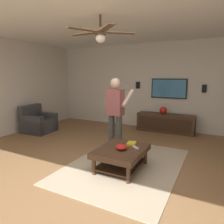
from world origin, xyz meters
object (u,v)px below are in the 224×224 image
Objects in this scene: remote_white at (136,148)px; vase_round at (163,110)px; coffee_table at (121,154)px; wall_speaker_right at (138,85)px; armchair at (38,123)px; ceiling_fan at (100,34)px; tv at (169,88)px; person_standing at (116,110)px; media_console at (165,123)px; book at (131,143)px; wall_speaker_left at (204,89)px; bowl at (121,147)px.

vase_round is at bearing -48.20° from remote_white.
coffee_table is 4.55× the size of wall_speaker_right.
ceiling_fan is (-1.20, -2.94, 2.12)m from armchair.
tv is 4.85× the size of wall_speaker_right.
ceiling_fan reaches higher than vase_round.
tv is at bearing -10.40° from person_standing.
media_console is 2.68m from book.
wall_speaker_left reaches higher than book.
media_console is at bearing -49.90° from remote_white.
tv is (0.24, 0.00, 1.04)m from media_console.
bowl is 1.99m from ceiling_fan.
ceiling_fan is at bearing 172.04° from vase_round.
armchair is at bearing 67.75° from ceiling_fan.
wall_speaker_left reaches higher than coffee_table.
coffee_table is at bearing 179.50° from vase_round.
wall_speaker_right is (0.25, 1.01, 1.12)m from media_console.
wall_speaker_right is at bearing 8.81° from ceiling_fan.
coffee_table is 4.55× the size of vase_round.
ceiling_fan is (-0.17, 0.62, 1.98)m from remote_white.
ceiling_fan reaches higher than wall_speaker_right.
armchair is at bearing 70.21° from bowl.
armchair is 3.82m from ceiling_fan.
bowl is (-3.26, 0.08, -0.86)m from tv.
wall_speaker_right is at bearing 15.68° from coffee_table.
armchair is at bearing 130.22° from wall_speaker_right.
remote_white is 3.34m from wall_speaker_left.
person_standing is 7.45× the size of wall_speaker_left.
armchair is 3.84m from vase_round.
tv is 2.46m from person_standing.
person_standing reaches higher than bowl.
ceiling_fan is at bearing -165.65° from person_standing.
person_standing is 0.99m from book.
person_standing is 1.45× the size of ceiling_fan.
ceiling_fan reaches higher than armchair.
vase_round is 0.19× the size of ceiling_fan.
book is 2.06m from ceiling_fan.
armchair is 2.88m from person_standing.
person_standing is (-2.10, 0.65, 0.66)m from media_console.
armchair is 3.97× the size of book.
person_standing is at bearing 145.05° from wall_speaker_left.
person_standing reaches higher than wall_speaker_right.
wall_speaker_right is at bearing -104.07° from media_console.
remote_white is (-2.83, -0.12, 0.14)m from media_console.
vase_round reaches higher than remote_white.
ceiling_fan is (-0.05, 0.40, 2.10)m from coffee_table.
bowl is 0.93× the size of wall_speaker_left.
ceiling_fan is (-3.02, 0.42, 1.73)m from vase_round.
ceiling_fan is at bearing -8.88° from tv.
tv is 4.85× the size of book.
remote_white is at bearing -128.32° from person_standing.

